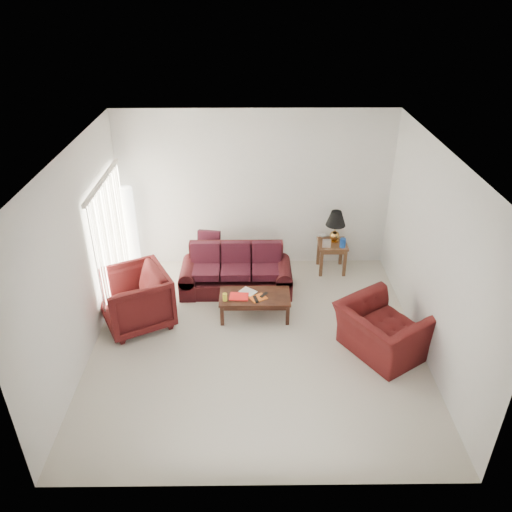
{
  "coord_description": "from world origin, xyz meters",
  "views": [
    {
      "loc": [
        -0.07,
        -6.08,
        4.99
      ],
      "look_at": [
        0.0,
        0.85,
        1.05
      ],
      "focal_mm": 35.0,
      "sensor_mm": 36.0,
      "label": 1
    }
  ],
  "objects_px": {
    "end_table": "(331,256)",
    "armchair_left": "(135,299)",
    "floor_lamp": "(131,230)",
    "sofa": "(236,271)",
    "coffee_table": "(255,306)",
    "armchair_right": "(382,331)"
  },
  "relations": [
    {
      "from": "armchair_left",
      "to": "sofa",
      "type": "bearing_deg",
      "value": 93.85
    },
    {
      "from": "floor_lamp",
      "to": "armchair_left",
      "type": "height_order",
      "value": "floor_lamp"
    },
    {
      "from": "floor_lamp",
      "to": "armchair_left",
      "type": "relative_size",
      "value": 1.65
    },
    {
      "from": "floor_lamp",
      "to": "coffee_table",
      "type": "height_order",
      "value": "floor_lamp"
    },
    {
      "from": "floor_lamp",
      "to": "armchair_left",
      "type": "distance_m",
      "value": 1.78
    },
    {
      "from": "sofa",
      "to": "coffee_table",
      "type": "bearing_deg",
      "value": -72.92
    },
    {
      "from": "floor_lamp",
      "to": "coffee_table",
      "type": "xyz_separation_m",
      "value": [
        2.28,
        -1.52,
        -0.65
      ]
    },
    {
      "from": "coffee_table",
      "to": "end_table",
      "type": "bearing_deg",
      "value": 21.66
    },
    {
      "from": "armchair_left",
      "to": "coffee_table",
      "type": "bearing_deg",
      "value": 67.8
    },
    {
      "from": "armchair_right",
      "to": "coffee_table",
      "type": "xyz_separation_m",
      "value": [
        -1.88,
        0.92,
        -0.18
      ]
    },
    {
      "from": "armchair_left",
      "to": "armchair_right",
      "type": "bearing_deg",
      "value": 51.4
    },
    {
      "from": "floor_lamp",
      "to": "armchair_right",
      "type": "distance_m",
      "value": 4.85
    },
    {
      "from": "sofa",
      "to": "end_table",
      "type": "relative_size",
      "value": 3.36
    },
    {
      "from": "end_table",
      "to": "armchair_left",
      "type": "distance_m",
      "value": 3.77
    },
    {
      "from": "floor_lamp",
      "to": "armchair_left",
      "type": "bearing_deg",
      "value": -77.55
    },
    {
      "from": "sofa",
      "to": "armchair_right",
      "type": "height_order",
      "value": "sofa"
    },
    {
      "from": "sofa",
      "to": "floor_lamp",
      "type": "distance_m",
      "value": 2.14
    },
    {
      "from": "end_table",
      "to": "armchair_right",
      "type": "height_order",
      "value": "armchair_right"
    },
    {
      "from": "armchair_right",
      "to": "coffee_table",
      "type": "distance_m",
      "value": 2.1
    },
    {
      "from": "coffee_table",
      "to": "sofa",
      "type": "bearing_deg",
      "value": 89.14
    },
    {
      "from": "floor_lamp",
      "to": "armchair_right",
      "type": "height_order",
      "value": "floor_lamp"
    },
    {
      "from": "end_table",
      "to": "coffee_table",
      "type": "height_order",
      "value": "end_table"
    }
  ]
}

